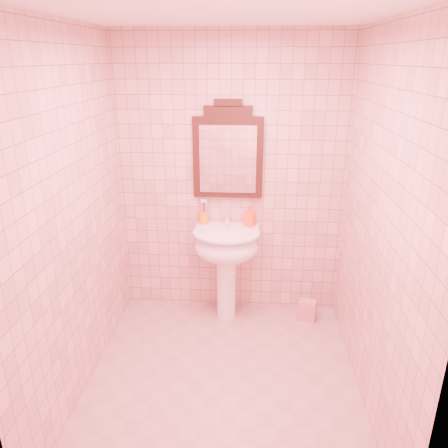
# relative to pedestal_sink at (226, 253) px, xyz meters

# --- Properties ---
(floor) EXTENTS (2.20, 2.20, 0.00)m
(floor) POSITION_rel_pedestal_sink_xyz_m (0.02, -0.87, -0.66)
(floor) COLOR tan
(floor) RESTS_ON ground
(back_wall) EXTENTS (2.00, 0.02, 2.50)m
(back_wall) POSITION_rel_pedestal_sink_xyz_m (0.02, 0.23, 0.59)
(back_wall) COLOR #E1A99D
(back_wall) RESTS_ON floor
(pedestal_sink) EXTENTS (0.58, 0.58, 0.86)m
(pedestal_sink) POSITION_rel_pedestal_sink_xyz_m (0.00, 0.00, 0.00)
(pedestal_sink) COLOR white
(pedestal_sink) RESTS_ON floor
(faucet) EXTENTS (0.04, 0.16, 0.11)m
(faucet) POSITION_rel_pedestal_sink_xyz_m (-0.00, 0.14, 0.26)
(faucet) COLOR white
(faucet) RESTS_ON pedestal_sink
(mirror) EXTENTS (0.60, 0.06, 0.84)m
(mirror) POSITION_rel_pedestal_sink_xyz_m (0.00, 0.20, 0.84)
(mirror) COLOR black
(mirror) RESTS_ON back_wall
(toothbrush_cup) EXTENTS (0.09, 0.09, 0.21)m
(toothbrush_cup) POSITION_rel_pedestal_sink_xyz_m (-0.22, 0.18, 0.26)
(toothbrush_cup) COLOR orange
(toothbrush_cup) RESTS_ON pedestal_sink
(soap_dispenser) EXTENTS (0.12, 0.12, 0.19)m
(soap_dispenser) POSITION_rel_pedestal_sink_xyz_m (0.20, 0.15, 0.30)
(soap_dispenser) COLOR #FF4315
(soap_dispenser) RESTS_ON pedestal_sink
(towel) EXTENTS (0.18, 0.14, 0.19)m
(towel) POSITION_rel_pedestal_sink_xyz_m (0.74, 0.01, -0.57)
(towel) COLOR #D67E86
(towel) RESTS_ON floor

